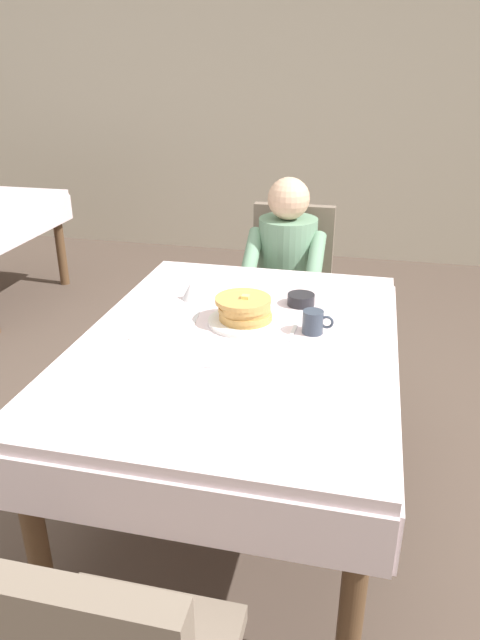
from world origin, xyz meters
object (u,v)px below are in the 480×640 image
(breakfast_stack, at_px, (245,308))
(bowl_butter, at_px, (301,299))
(fork_left_of_plate, at_px, (195,320))
(spoon_near_edge, at_px, (225,367))
(plate_breakfast, at_px, (245,321))
(chair_diner, at_px, (289,281))
(knife_right_of_plate, at_px, (294,330))
(syrup_pitcher, at_px, (191,291))
(diner_person, at_px, (286,266))
(dining_table_main, at_px, (238,359))
(cup_coffee, at_px, (313,322))

(breakfast_stack, height_order, bowl_butter, breakfast_stack)
(fork_left_of_plate, relative_size, spoon_near_edge, 1.20)
(plate_breakfast, distance_m, bowl_butter, 0.29)
(bowl_butter, relative_size, spoon_near_edge, 0.73)
(chair_diner, xyz_separation_m, spoon_near_edge, (-0.01, -1.40, 0.21))
(knife_right_of_plate, height_order, spoon_near_edge, same)
(breakfast_stack, distance_m, knife_right_of_plate, 0.20)
(plate_breakfast, bearing_deg, syrup_pitcher, 145.15)
(bowl_butter, xyz_separation_m, spoon_near_edge, (-0.17, -0.58, -0.02))
(syrup_pitcher, bearing_deg, fork_left_of_plate, -69.52)
(diner_person, relative_size, bowl_butter, 10.18)
(dining_table_main, xyz_separation_m, syrup_pitcher, (-0.27, 0.31, 0.13))
(knife_right_of_plate, bearing_deg, diner_person, 12.74)
(chair_diner, relative_size, syrup_pitcher, 11.63)
(diner_person, relative_size, breakfast_stack, 5.12)
(plate_breakfast, relative_size, spoon_near_edge, 1.87)
(bowl_butter, distance_m, syrup_pitcher, 0.45)
(bowl_butter, bearing_deg, dining_table_main, -117.51)
(diner_person, bearing_deg, fork_left_of_plate, 76.95)
(cup_coffee, height_order, syrup_pitcher, cup_coffee)
(syrup_pitcher, bearing_deg, cup_coffee, -21.90)
(diner_person, distance_m, fork_left_of_plate, 0.94)
(dining_table_main, bearing_deg, fork_left_of_plate, 152.56)
(dining_table_main, bearing_deg, chair_diner, 89.05)
(plate_breakfast, bearing_deg, dining_table_main, -88.88)
(diner_person, xyz_separation_m, plate_breakfast, (-0.02, -0.89, 0.08))
(dining_table_main, xyz_separation_m, diner_person, (0.02, 1.01, 0.02))
(spoon_near_edge, bearing_deg, chair_diner, 82.55)
(diner_person, distance_m, cup_coffee, 0.96)
(cup_coffee, relative_size, syrup_pitcher, 1.41)
(dining_table_main, distance_m, cup_coffee, 0.30)
(diner_person, height_order, cup_coffee, diner_person)
(chair_diner, bearing_deg, bowl_butter, 101.04)
(knife_right_of_plate, bearing_deg, cup_coffee, -92.51)
(bowl_butter, bearing_deg, fork_left_of_plate, -146.55)
(dining_table_main, relative_size, syrup_pitcher, 19.05)
(diner_person, relative_size, plate_breakfast, 4.00)
(dining_table_main, height_order, spoon_near_edge, spoon_near_edge)
(diner_person, distance_m, syrup_pitcher, 0.77)
(chair_diner, xyz_separation_m, cup_coffee, (0.24, -1.08, 0.25))
(breakfast_stack, distance_m, fork_left_of_plate, 0.20)
(diner_person, relative_size, syrup_pitcher, 14.00)
(diner_person, height_order, knife_right_of_plate, diner_person)
(breakfast_stack, bearing_deg, bowl_butter, 50.86)
(spoon_near_edge, bearing_deg, breakfast_stack, 84.97)
(dining_table_main, bearing_deg, spoon_near_edge, -87.32)
(plate_breakfast, bearing_deg, cup_coffee, -5.69)
(bowl_butter, xyz_separation_m, syrup_pitcher, (-0.45, -0.04, 0.02))
(chair_diner, xyz_separation_m, plate_breakfast, (-0.02, -1.05, 0.22))
(syrup_pitcher, xyz_separation_m, spoon_near_edge, (0.28, -0.54, -0.04))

